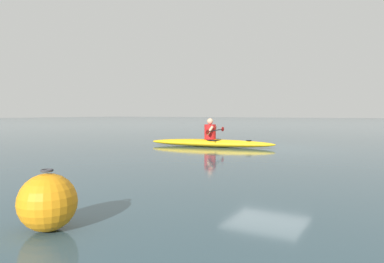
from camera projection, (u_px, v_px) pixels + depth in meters
ground_plane at (267, 148)px, 11.43m from camera, size 160.00×160.00×0.00m
kayak at (211, 143)px, 11.96m from camera, size 4.47×1.44×0.26m
kayaker at (211, 131)px, 11.94m from camera, size 0.63×2.31×0.73m
mooring_buoy_red_near at (48, 202)px, 3.40m from camera, size 0.57×0.57×0.61m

